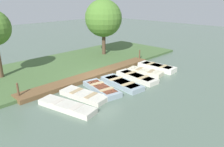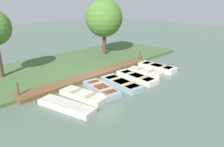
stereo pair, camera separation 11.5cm
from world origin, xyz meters
The scene contains 13 objects.
ground_plane centered at (0.00, 0.00, 0.00)m, with size 80.00×80.00×0.00m, color #566B5B.
shore_bank centered at (-5.00, 0.00, 0.10)m, with size 8.00×24.00×0.21m.
dock_walkway centered at (-1.24, 0.00, 0.15)m, with size 1.24×12.36×0.30m.
rowboat_0 centered at (1.67, -4.51, 0.16)m, with size 3.69×1.79×0.33m.
rowboat_1 centered at (1.20, -2.92, 0.16)m, with size 3.32×1.63×0.33m.
rowboat_2 centered at (1.27, -1.45, 0.18)m, with size 3.34×1.70×0.36m.
rowboat_3 centered at (1.60, 0.20, 0.18)m, with size 3.56×1.58×0.36m.
rowboat_4 centered at (1.57, 1.96, 0.18)m, with size 3.55×1.34×0.36m.
rowboat_5 centered at (1.28, 3.44, 0.17)m, with size 2.98×1.55×0.35m.
rowboat_6 centered at (1.33, 5.08, 0.22)m, with size 3.32×1.27×0.44m.
mooring_post_near centered at (-1.37, -5.90, 0.57)m, with size 0.13×0.13×1.14m.
mooring_post_far centered at (-1.37, 6.13, 0.57)m, with size 0.13×0.13×1.14m.
park_tree_left centered at (-5.34, 5.09, 3.93)m, with size 3.76×3.76×5.83m.
Camera 2 is at (11.24, -10.53, 5.97)m, focal length 35.00 mm.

